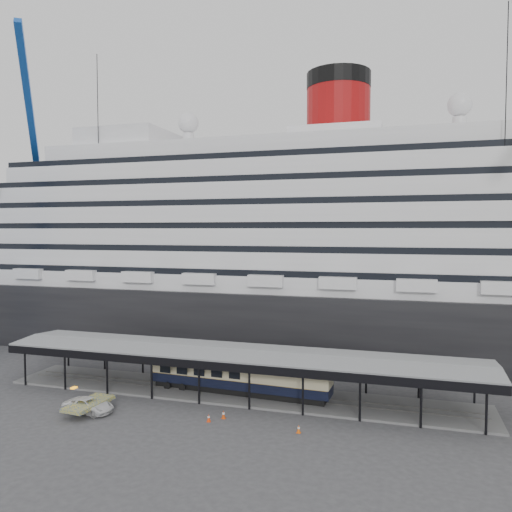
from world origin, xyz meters
name	(u,v)px	position (x,y,z in m)	size (l,w,h in m)	color
ground	(221,409)	(0.00, 0.00, 0.00)	(200.00, 200.00, 0.00)	#39393C
cruise_ship	(289,234)	(0.05, 32.00, 18.35)	(130.00, 30.00, 43.90)	black
platform_canopy	(236,374)	(0.00, 5.00, 2.36)	(56.00, 9.18, 5.30)	slate
port_truck	(89,405)	(-12.92, -4.81, 0.76)	(2.51, 5.45, 1.51)	silver
pullman_carriage	(238,373)	(0.28, 5.00, 2.59)	(21.76, 4.06, 21.24)	black
traffic_cone_left	(223,414)	(1.15, -2.30, 0.42)	(0.49, 0.49, 0.84)	#D6420B
traffic_cone_mid	(209,418)	(0.04, -3.53, 0.39)	(0.52, 0.52, 0.78)	#EF3D0D
traffic_cone_right	(299,429)	(9.18, -3.65, 0.39)	(0.42, 0.42, 0.78)	#F15D0D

